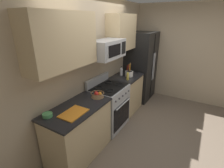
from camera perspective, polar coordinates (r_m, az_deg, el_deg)
ground_plane at (r=3.54m, az=9.15°, el=-17.05°), size 16.00×16.00×0.00m
wall_back at (r=3.42m, az=-6.54°, el=6.20°), size 8.00×0.10×2.60m
counter_left at (r=2.90m, az=-11.33°, el=-15.76°), size 1.14×0.61×0.91m
range_oven at (r=3.53m, az=-1.06°, el=-7.62°), size 0.76×0.65×1.09m
counter_right at (r=4.18m, az=4.79°, el=-3.12°), size 0.85×0.61×0.91m
refrigerator at (r=4.79m, az=9.81°, el=5.95°), size 0.89×0.72×1.87m
wall_right at (r=5.05m, az=19.72°, el=10.05°), size 0.10×8.00×2.60m
microwave at (r=3.15m, az=-1.64°, el=11.93°), size 0.77×0.44×0.33m
upper_cabinets_left at (r=2.45m, az=-16.75°, el=13.99°), size 1.13×0.34×0.77m
upper_cabinets_right at (r=3.89m, az=3.36°, el=17.28°), size 0.84×0.34×0.77m
utensil_crock at (r=3.98m, az=5.91°, el=3.65°), size 0.18×0.18×0.34m
fruit_basket at (r=2.92m, az=-5.00°, el=-3.59°), size 0.24×0.24×0.11m
apple_loose at (r=2.92m, az=-4.40°, el=-3.72°), size 0.08×0.08×0.08m
cutting_board at (r=2.50m, az=-13.03°, el=-9.73°), size 0.40×0.29×0.02m
bottle_vinegar at (r=4.02m, az=3.20°, el=4.35°), size 0.07×0.07×0.22m
bottle_hot_sauce at (r=4.28m, az=5.48°, el=5.50°), size 0.06×0.06×0.24m
bottle_oil at (r=3.73m, az=5.42°, el=2.84°), size 0.05×0.05×0.21m
prep_bowl at (r=2.53m, az=-21.29°, el=-9.85°), size 0.14×0.14×0.05m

